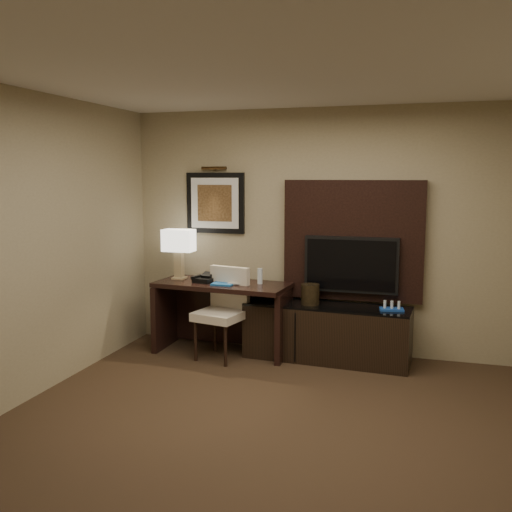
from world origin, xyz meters
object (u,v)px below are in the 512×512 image
at_px(desk, 222,317).
at_px(ice_bucket, 310,294).
at_px(table_lamp, 179,252).
at_px(desk_phone, 204,278).
at_px(minibar_tray, 392,306).
at_px(credenza, 327,333).
at_px(tv, 351,265).
at_px(desk_chair, 220,314).
at_px(water_bottle, 260,276).

distance_m(desk, ice_bucket, 1.03).
xyz_separation_m(table_lamp, desk_phone, (0.35, -0.11, -0.26)).
distance_m(ice_bucket, minibar_tray, 0.86).
height_order(credenza, table_lamp, table_lamp).
distance_m(tv, desk_chair, 1.51).
distance_m(desk_chair, table_lamp, 0.92).
distance_m(desk, table_lamp, 0.90).
xyz_separation_m(table_lamp, minibar_tray, (2.39, -0.07, -0.46)).
bearing_deg(desk_chair, tv, 32.15).
bearing_deg(desk, desk_phone, -166.43).
xyz_separation_m(desk_phone, ice_bucket, (1.18, 0.07, -0.13)).
distance_m(desk_chair, minibar_tray, 1.80).
distance_m(credenza, ice_bucket, 0.45).
bearing_deg(credenza, minibar_tray, -0.04).
distance_m(credenza, minibar_tray, 0.76).
height_order(desk, credenza, desk).
height_order(tv, desk_chair, tv).
xyz_separation_m(credenza, ice_bucket, (-0.18, -0.01, 0.41)).
bearing_deg(desk, tv, 14.43).
height_order(table_lamp, minibar_tray, table_lamp).
distance_m(desk_phone, water_bottle, 0.63).
height_order(tv, water_bottle, tv).
xyz_separation_m(ice_bucket, minibar_tray, (0.85, -0.03, -0.07)).
bearing_deg(tv, minibar_tray, -26.82).
bearing_deg(desk, table_lamp, 176.61).
xyz_separation_m(table_lamp, ice_bucket, (1.54, -0.04, -0.39)).
height_order(desk, minibar_tray, desk).
relative_size(credenza, ice_bucket, 8.02).
distance_m(credenza, desk_phone, 1.47).
xyz_separation_m(desk_chair, water_bottle, (0.36, 0.29, 0.39)).
relative_size(table_lamp, ice_bucket, 2.87).
xyz_separation_m(tv, ice_bucket, (-0.40, -0.20, -0.31)).
height_order(credenza, tv, tv).
xyz_separation_m(desk, minibar_tray, (1.84, 0.01, 0.25)).
relative_size(desk_chair, ice_bucket, 4.50).
bearing_deg(minibar_tray, table_lamp, 178.43).
bearing_deg(ice_bucket, water_bottle, 178.12).
distance_m(table_lamp, ice_bucket, 1.59).
bearing_deg(desk_phone, ice_bucket, 15.86).
bearing_deg(tv, credenza, -139.17).
bearing_deg(water_bottle, desk, -172.24).
distance_m(desk_phone, ice_bucket, 1.19).
bearing_deg(credenza, water_bottle, -177.34).
height_order(ice_bucket, minibar_tray, ice_bucket).
relative_size(desk, minibar_tray, 6.22).
xyz_separation_m(tv, table_lamp, (-1.94, -0.16, 0.08)).
bearing_deg(table_lamp, ice_bucket, -1.44).
height_order(desk_chair, minibar_tray, desk_chair).
relative_size(credenza, minibar_tray, 7.37).
relative_size(desk, ice_bucket, 6.76).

